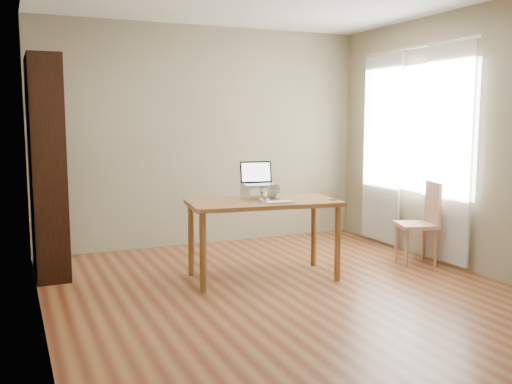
% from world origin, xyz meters
% --- Properties ---
extents(room, '(4.04, 4.54, 2.64)m').
position_xyz_m(room, '(0.03, 0.01, 1.30)').
color(room, '#582717').
rests_on(room, ground).
extents(bookshelf, '(0.30, 0.90, 2.10)m').
position_xyz_m(bookshelf, '(-1.83, 1.55, 1.05)').
color(bookshelf, black).
rests_on(bookshelf, ground).
extents(curtains, '(0.03, 1.90, 2.25)m').
position_xyz_m(curtains, '(1.92, 0.80, 1.17)').
color(curtains, silver).
rests_on(curtains, ground).
extents(desk, '(1.47, 0.86, 0.75)m').
position_xyz_m(desk, '(0.00, 0.55, 0.65)').
color(desk, brown).
rests_on(desk, ground).
extents(laptop_stand, '(0.32, 0.25, 0.13)m').
position_xyz_m(laptop_stand, '(0.00, 0.63, 0.83)').
color(laptop_stand, silver).
rests_on(laptop_stand, desk).
extents(laptop, '(0.34, 0.30, 0.22)m').
position_xyz_m(laptop, '(0.00, 0.69, 0.94)').
color(laptop, silver).
rests_on(laptop, laptop_stand).
extents(keyboard, '(0.27, 0.12, 0.02)m').
position_xyz_m(keyboard, '(0.06, 0.33, 0.76)').
color(keyboard, silver).
rests_on(keyboard, desk).
extents(coaster, '(0.09, 0.09, 0.01)m').
position_xyz_m(coaster, '(0.64, 0.32, 0.75)').
color(coaster, brown).
rests_on(coaster, desk).
extents(cat, '(0.25, 0.48, 0.15)m').
position_xyz_m(cat, '(0.02, 0.66, 0.82)').
color(cat, '#403732').
rests_on(cat, desk).
extents(chair, '(0.48, 0.48, 0.86)m').
position_xyz_m(chair, '(1.77, 0.41, 0.46)').
color(chair, tan).
rests_on(chair, ground).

